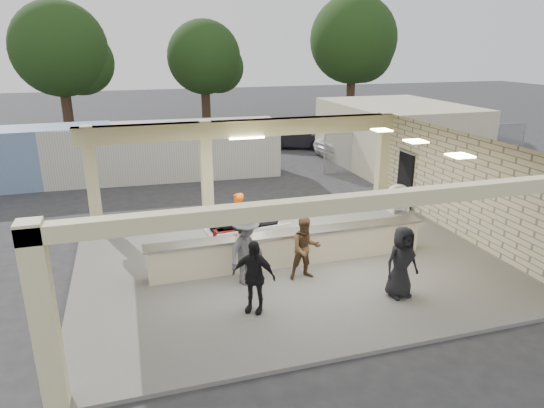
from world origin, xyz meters
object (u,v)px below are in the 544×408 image
object	(u,v)px
baggage_handler	(238,222)
car_white_b	(398,140)
passenger_a	(305,248)
passenger_d	(402,262)
passenger_c	(246,250)
car_white_a	(356,143)
car_dark	(298,138)
container_white	(151,151)
baggage_counter	(291,248)
passenger_b	(254,276)
luggage_cart	(245,225)
drum_fan	(399,197)

from	to	relation	value
baggage_handler	car_white_b	xyz separation A→B (m)	(12.58, 11.89, -0.33)
passenger_a	car_white_b	size ratio (longest dim) A/B	0.40
passenger_d	baggage_handler	bearing A→B (deg)	122.53
passenger_c	passenger_d	distance (m)	3.94
passenger_c	baggage_handler	bearing A→B (deg)	44.85
car_white_a	car_white_b	size ratio (longest dim) A/B	1.08
car_dark	car_white_b	bearing A→B (deg)	-93.04
container_white	car_dark	bearing A→B (deg)	29.70
baggage_handler	car_dark	size ratio (longest dim) A/B	0.45
passenger_a	passenger_d	bearing A→B (deg)	-37.90
baggage_handler	baggage_counter	bearing A→B (deg)	42.07
passenger_b	car_white_b	bearing A→B (deg)	83.03
passenger_b	passenger_d	world-z (taller)	passenger_d
baggage_counter	passenger_c	xyz separation A→B (m)	(-1.50, -0.80, 0.45)
passenger_d	container_white	bearing A→B (deg)	104.20
car_white_a	container_white	bearing A→B (deg)	88.77
car_white_b	car_dark	distance (m)	6.02
passenger_a	baggage_handler	bearing A→B (deg)	120.20
baggage_handler	passenger_d	bearing A→B (deg)	40.45
passenger_a	passenger_c	xyz separation A→B (m)	(-1.58, 0.18, 0.08)
baggage_counter	luggage_cart	world-z (taller)	luggage_cart
car_white_a	car_white_b	world-z (taller)	car_white_b
car_white_a	car_white_b	bearing A→B (deg)	-96.33
car_white_b	baggage_counter	bearing A→B (deg)	121.93
passenger_b	passenger_d	distance (m)	3.70
drum_fan	car_white_a	world-z (taller)	car_white_a
passenger_b	car_white_a	xyz separation A→B (m)	(10.16, 15.31, -0.33)
luggage_cart	car_dark	xyz separation A→B (m)	(6.86, 14.33, -0.19)
passenger_b	car_white_b	world-z (taller)	passenger_b
passenger_b	passenger_c	bearing A→B (deg)	115.94
car_white_b	container_white	distance (m)	14.70
luggage_cart	container_white	distance (m)	9.98
passenger_d	car_white_a	world-z (taller)	passenger_d
car_white_a	drum_fan	bearing A→B (deg)	152.27
luggage_cart	car_white_a	distance (m)	14.99
baggage_handler	passenger_a	world-z (taller)	baggage_handler
luggage_cart	baggage_handler	size ratio (longest dim) A/B	1.41
drum_fan	passenger_a	xyz separation A→B (m)	(-5.34, -4.20, 0.32)
baggage_counter	passenger_d	size ratio (longest dim) A/B	4.44
luggage_cart	passenger_d	distance (m)	5.03
passenger_d	passenger_b	bearing A→B (deg)	168.06
luggage_cart	car_white_b	bearing A→B (deg)	35.90
baggage_handler	passenger_b	xyz separation A→B (m)	(-0.46, -3.64, -0.01)
container_white	baggage_counter	bearing A→B (deg)	-71.48
car_dark	container_white	xyz separation A→B (m)	(-9.05, -4.60, 0.64)
passenger_b	car_white_a	world-z (taller)	passenger_b
luggage_cart	car_dark	distance (m)	15.89
baggage_counter	passenger_d	bearing A→B (deg)	-51.99
passenger_d	car_dark	xyz separation A→B (m)	(3.87, 18.37, -0.36)
baggage_counter	passenger_a	distance (m)	1.05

